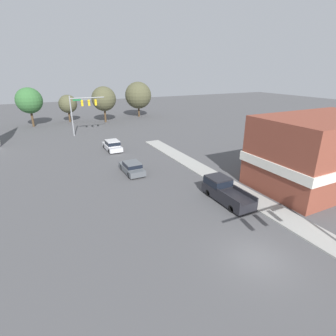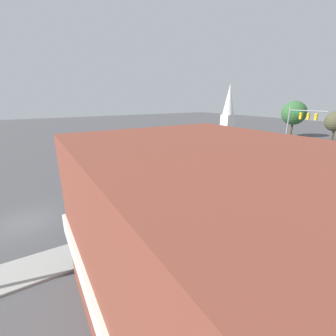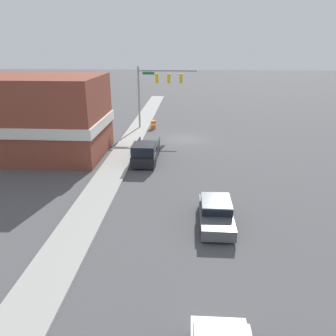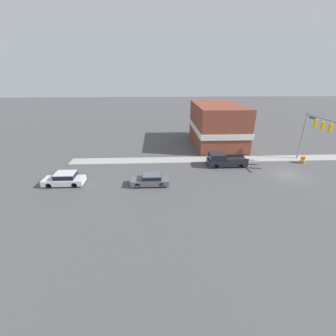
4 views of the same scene
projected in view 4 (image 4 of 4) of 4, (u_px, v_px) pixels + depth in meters
ground_plane at (287, 175)px, 29.52m from camera, size 200.00×200.00×0.00m
sidewalk_curb at (267, 159)px, 34.73m from camera, size 2.40×60.00×0.14m
near_signal_assembly at (315, 128)px, 30.62m from camera, size 6.93×0.49×7.36m
car_lead at (151, 179)px, 26.57m from camera, size 1.84×4.46×1.39m
car_second_ahead at (65, 179)px, 26.59m from camera, size 1.92×4.69×1.56m
pickup_truck_parked at (223, 160)px, 31.87m from camera, size 2.00×5.50×1.91m
construction_barrel at (303, 160)px, 33.08m from camera, size 0.65×0.65×0.99m
corner_brick_building at (217, 125)px, 40.89m from camera, size 13.85×8.39×7.19m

